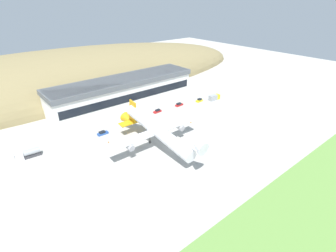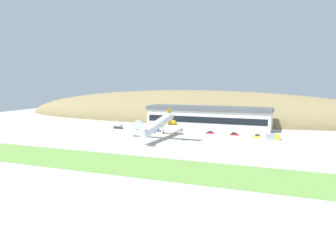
% 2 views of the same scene
% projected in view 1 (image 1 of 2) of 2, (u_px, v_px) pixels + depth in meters
% --- Properties ---
extents(ground_plane, '(400.57, 400.57, 0.00)m').
position_uv_depth(ground_plane, '(174.00, 148.00, 97.93)').
color(ground_plane, '#ADAAA3').
extents(grass_strip_foreground, '(360.51, 26.44, 0.08)m').
position_uv_depth(grass_strip_foreground, '(298.00, 225.00, 65.29)').
color(grass_strip_foreground, '#669342').
rests_on(grass_strip_foreground, ground_plane).
extents(hill_backdrop, '(311.44, 83.81, 44.27)m').
position_uv_depth(hill_backdrop, '(48.00, 90.00, 157.78)').
color(hill_backdrop, olive).
rests_on(hill_backdrop, ground_plane).
extents(terminal_building, '(77.32, 18.48, 13.62)m').
position_uv_depth(terminal_building, '(124.00, 90.00, 134.46)').
color(terminal_building, white).
rests_on(terminal_building, ground_plane).
extents(cargo_airplane, '(38.45, 45.82, 12.37)m').
position_uv_depth(cargo_airplane, '(156.00, 130.00, 94.64)').
color(cargo_airplane, silver).
extents(service_car_0, '(4.55, 2.15, 1.51)m').
position_uv_depth(service_car_0, '(179.00, 105.00, 134.91)').
color(service_car_0, '#B21E1E').
rests_on(service_car_0, ground_plane).
extents(service_car_1, '(4.42, 1.93, 1.42)m').
position_uv_depth(service_car_1, '(157.00, 111.00, 127.48)').
color(service_car_1, '#B21E1E').
rests_on(service_car_1, ground_plane).
extents(service_car_2, '(4.05, 2.04, 1.60)m').
position_uv_depth(service_car_2, '(199.00, 100.00, 140.30)').
color(service_car_2, gold).
rests_on(service_car_2, ground_plane).
extents(service_car_3, '(4.47, 1.84, 1.48)m').
position_uv_depth(service_car_3, '(103.00, 133.00, 107.24)').
color(service_car_3, '#264C99').
rests_on(service_car_3, ground_plane).
extents(fuel_truck, '(8.37, 2.71, 3.01)m').
position_uv_depth(fuel_truck, '(28.00, 154.00, 91.71)').
color(fuel_truck, silver).
rests_on(fuel_truck, ground_plane).
extents(box_truck, '(6.84, 2.61, 2.85)m').
position_uv_depth(box_truck, '(214.00, 97.00, 142.28)').
color(box_truck, gold).
rests_on(box_truck, ground_plane).
extents(traffic_cone_0, '(0.52, 0.52, 0.58)m').
position_uv_depth(traffic_cone_0, '(109.00, 142.00, 101.44)').
color(traffic_cone_0, orange).
rests_on(traffic_cone_0, ground_plane).
extents(traffic_cone_1, '(0.52, 0.52, 0.58)m').
position_uv_depth(traffic_cone_1, '(191.00, 122.00, 117.31)').
color(traffic_cone_1, orange).
rests_on(traffic_cone_1, ground_plane).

